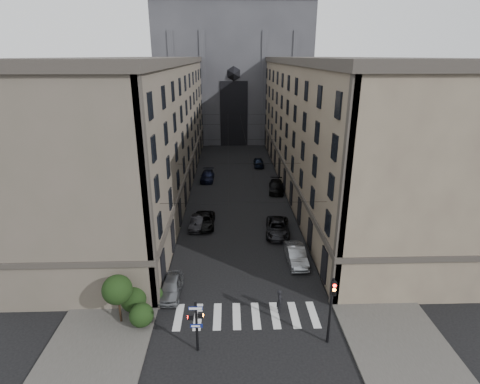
{
  "coord_description": "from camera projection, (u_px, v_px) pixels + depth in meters",
  "views": [
    {
      "loc": [
        -1.23,
        -19.01,
        19.03
      ],
      "look_at": [
        -0.33,
        10.2,
        8.38
      ],
      "focal_mm": 28.0,
      "sensor_mm": 36.0,
      "label": 1
    }
  ],
  "objects": [
    {
      "name": "tram_wires",
      "position": [
        237.0,
        140.0,
        55.38
      ],
      "size": [
        14.0,
        60.0,
        0.43
      ],
      "color": "black",
      "rests_on": "ground"
    },
    {
      "name": "car_left_near",
      "position": [
        171.0,
        287.0,
        31.48
      ],
      "size": [
        1.85,
        4.4,
        1.49
      ],
      "primitive_type": "imported",
      "rotation": [
        0.0,
        0.0,
        -0.02
      ],
      "color": "slate",
      "rests_on": "ground"
    },
    {
      "name": "building_left",
      "position": [
        145.0,
        126.0,
        54.62
      ],
      "size": [
        13.6,
        60.6,
        18.85
      ],
      "color": "#534D40",
      "rests_on": "ground"
    },
    {
      "name": "zebra_crossing",
      "position": [
        246.0,
        316.0,
        29.1
      ],
      "size": [
        11.0,
        3.2,
        0.01
      ],
      "primitive_type": "cube",
      "color": "beige",
      "rests_on": "ground"
    },
    {
      "name": "car_left_midfar",
      "position": [
        204.0,
        221.0,
        44.17
      ],
      "size": [
        2.39,
        5.13,
        1.42
      ],
      "primitive_type": "imported",
      "rotation": [
        0.0,
        0.0,
        -0.01
      ],
      "color": "black",
      "rests_on": "ground"
    },
    {
      "name": "traffic_light_right",
      "position": [
        331.0,
        304.0,
        25.25
      ],
      "size": [
        0.34,
        0.5,
        5.2
      ],
      "color": "black",
      "rests_on": "ground"
    },
    {
      "name": "car_right_near",
      "position": [
        296.0,
        255.0,
        36.39
      ],
      "size": [
        1.81,
        4.91,
        1.6
      ],
      "primitive_type": "imported",
      "rotation": [
        0.0,
        0.0,
        0.02
      ],
      "color": "gray",
      "rests_on": "ground"
    },
    {
      "name": "car_left_far",
      "position": [
        207.0,
        176.0,
        60.51
      ],
      "size": [
        2.22,
        5.17,
        1.48
      ],
      "primitive_type": "imported",
      "rotation": [
        0.0,
        0.0,
        -0.03
      ],
      "color": "black",
      "rests_on": "ground"
    },
    {
      "name": "car_right_midfar",
      "position": [
        276.0,
        187.0,
        55.5
      ],
      "size": [
        2.72,
        5.49,
        1.53
      ],
      "primitive_type": "imported",
      "rotation": [
        0.0,
        0.0,
        -0.11
      ],
      "color": "black",
      "rests_on": "ground"
    },
    {
      "name": "car_left_midnear",
      "position": [
        197.0,
        222.0,
        43.83
      ],
      "size": [
        1.8,
        4.26,
        1.37
      ],
      "primitive_type": "imported",
      "rotation": [
        0.0,
        0.0,
        -0.09
      ],
      "color": "black",
      "rests_on": "ground"
    },
    {
      "name": "car_right_midnear",
      "position": [
        278.0,
        228.0,
        42.2
      ],
      "size": [
        3.16,
        5.85,
        1.56
      ],
      "primitive_type": "imported",
      "rotation": [
        0.0,
        0.0,
        -0.11
      ],
      "color": "black",
      "rests_on": "ground"
    },
    {
      "name": "building_right",
      "position": [
        327.0,
        125.0,
        55.4
      ],
      "size": [
        13.6,
        60.6,
        18.85
      ],
      "color": "brown",
      "rests_on": "ground"
    },
    {
      "name": "sidewalk_right",
      "position": [
        304.0,
        185.0,
        58.49
      ],
      "size": [
        7.0,
        80.0,
        0.15
      ],
      "primitive_type": "cube",
      "color": "#383533",
      "rests_on": "ground"
    },
    {
      "name": "ground",
      "position": [
        250.0,
        366.0,
        24.41
      ],
      "size": [
        260.0,
        260.0,
        0.0
      ],
      "primitive_type": "plane",
      "color": "black",
      "rests_on": "ground"
    },
    {
      "name": "car_right_far",
      "position": [
        259.0,
        163.0,
        68.13
      ],
      "size": [
        1.79,
        4.36,
        1.48
      ],
      "primitive_type": "imported",
      "rotation": [
        0.0,
        0.0,
        -0.01
      ],
      "color": "black",
      "rests_on": "ground"
    },
    {
      "name": "shrub_cluster",
      "position": [
        131.0,
        298.0,
        28.24
      ],
      "size": [
        3.9,
        4.4,
        3.9
      ],
      "color": "black",
      "rests_on": "sidewalk_left"
    },
    {
      "name": "pedestrian",
      "position": [
        280.0,
        301.0,
        29.23
      ],
      "size": [
        0.57,
        0.78,
        1.98
      ],
      "primitive_type": "imported",
      "rotation": [
        0.0,
        0.0,
        1.44
      ],
      "color": "black",
      "rests_on": "ground"
    },
    {
      "name": "sidewalk_left",
      "position": [
        169.0,
        186.0,
        57.88
      ],
      "size": [
        7.0,
        80.0,
        0.15
      ],
      "primitive_type": "cube",
      "color": "#383533",
      "rests_on": "ground"
    },
    {
      "name": "pedestrian_signal_left",
      "position": [
        196.0,
        322.0,
        24.92
      ],
      "size": [
        1.02,
        0.38,
        4.0
      ],
      "color": "black",
      "rests_on": "ground"
    },
    {
      "name": "gothic_tower",
      "position": [
        233.0,
        61.0,
        88.7
      ],
      "size": [
        35.0,
        23.0,
        58.0
      ],
      "color": "#2D2D33",
      "rests_on": "ground"
    }
  ]
}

